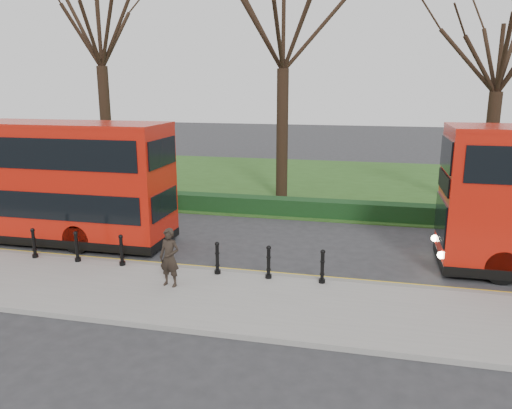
# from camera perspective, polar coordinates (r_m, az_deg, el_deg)

# --- Properties ---
(ground) EXTENTS (120.00, 120.00, 0.00)m
(ground) POSITION_cam_1_polar(r_m,az_deg,el_deg) (17.82, -9.30, -6.14)
(ground) COLOR #28282B
(ground) RESTS_ON ground
(pavement) EXTENTS (60.00, 4.00, 0.15)m
(pavement) POSITION_cam_1_polar(r_m,az_deg,el_deg) (15.26, -13.62, -9.52)
(pavement) COLOR gray
(pavement) RESTS_ON ground
(kerb) EXTENTS (60.00, 0.25, 0.16)m
(kerb) POSITION_cam_1_polar(r_m,az_deg,el_deg) (16.93, -10.60, -7.00)
(kerb) COLOR slate
(kerb) RESTS_ON ground
(grass_verge) EXTENTS (60.00, 18.00, 0.06)m
(grass_verge) POSITION_cam_1_polar(r_m,az_deg,el_deg) (31.72, 0.98, 2.83)
(grass_verge) COLOR #274918
(grass_verge) RESTS_ON ground
(hedge) EXTENTS (60.00, 0.90, 0.80)m
(hedge) POSITION_cam_1_polar(r_m,az_deg,el_deg) (23.86, -3.17, 0.10)
(hedge) COLOR black
(hedge) RESTS_ON ground
(yellow_line_outer) EXTENTS (60.00, 0.10, 0.01)m
(yellow_line_outer) POSITION_cam_1_polar(r_m,az_deg,el_deg) (17.21, -10.19, -6.88)
(yellow_line_outer) COLOR yellow
(yellow_line_outer) RESTS_ON ground
(yellow_line_inner) EXTENTS (60.00, 0.10, 0.01)m
(yellow_line_inner) POSITION_cam_1_polar(r_m,az_deg,el_deg) (17.39, -9.93, -6.66)
(yellow_line_inner) COLOR yellow
(yellow_line_inner) RESTS_ON ground
(tree_left) EXTENTS (8.05, 8.05, 12.58)m
(tree_left) POSITION_cam_1_polar(r_m,az_deg,el_deg) (29.49, -17.52, 19.22)
(tree_left) COLOR black
(tree_left) RESTS_ON ground
(tree_mid) EXTENTS (7.83, 7.83, 12.23)m
(tree_mid) POSITION_cam_1_polar(r_m,az_deg,el_deg) (26.03, 3.17, 20.05)
(tree_mid) COLOR black
(tree_mid) RESTS_ON ground
(tree_right) EXTENTS (6.55, 6.55, 10.23)m
(tree_right) POSITION_cam_1_polar(r_m,az_deg,el_deg) (26.08, 26.19, 15.50)
(tree_right) COLOR black
(tree_right) RESTS_ON ground
(bollard_row) EXTENTS (10.00, 0.15, 1.00)m
(bollard_row) POSITION_cam_1_polar(r_m,az_deg,el_deg) (16.30, -9.99, -5.65)
(bollard_row) COLOR black
(bollard_row) RESTS_ON pavement
(bus_lead) EXTENTS (11.53, 2.65, 4.59)m
(bus_lead) POSITION_cam_1_polar(r_m,az_deg,el_deg) (21.29, -24.89, 2.45)
(bus_lead) COLOR #B1160A
(bus_lead) RESTS_ON ground
(pedestrian) EXTENTS (0.69, 0.51, 1.75)m
(pedestrian) POSITION_cam_1_polar(r_m,az_deg,el_deg) (14.90, -9.86, -5.99)
(pedestrian) COLOR black
(pedestrian) RESTS_ON pavement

